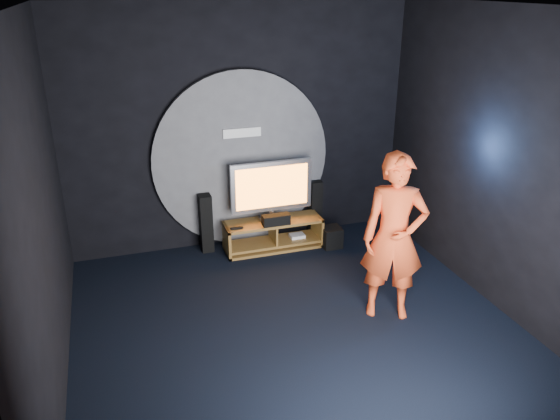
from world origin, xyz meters
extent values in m
plane|color=black|center=(0.00, 0.00, 0.00)|extent=(5.00, 5.00, 0.00)
cube|color=black|center=(0.00, 2.50, 1.75)|extent=(5.00, 0.04, 3.50)
cube|color=black|center=(0.00, -2.50, 1.75)|extent=(5.00, 0.04, 3.50)
cube|color=black|center=(-2.50, 0.00, 1.75)|extent=(0.04, 5.00, 3.50)
cube|color=black|center=(2.50, 0.00, 1.75)|extent=(0.04, 5.00, 3.50)
cube|color=black|center=(0.00, 0.00, 3.50)|extent=(5.00, 5.00, 0.01)
cylinder|color=#515156|center=(0.00, 2.44, 1.30)|extent=(2.60, 0.08, 2.60)
cube|color=white|center=(0.00, 2.39, 1.72)|extent=(0.55, 0.03, 0.13)
cube|color=olive|center=(0.35, 2.05, 0.43)|extent=(1.45, 0.45, 0.04)
cube|color=olive|center=(0.35, 2.05, 0.10)|extent=(1.41, 0.42, 0.04)
cube|color=olive|center=(-0.36, 2.05, 0.23)|extent=(0.04, 0.45, 0.45)
cube|color=olive|center=(1.06, 2.05, 0.23)|extent=(0.04, 0.45, 0.45)
cube|color=olive|center=(0.35, 2.05, 0.27)|extent=(0.03, 0.40, 0.29)
cube|color=olive|center=(0.35, 2.05, 0.02)|extent=(1.45, 0.45, 0.04)
cube|color=white|center=(0.73, 2.05, 0.14)|extent=(0.22, 0.16, 0.05)
cube|color=silver|center=(0.35, 2.12, 0.47)|extent=(0.36, 0.22, 0.04)
cylinder|color=silver|center=(0.35, 2.12, 0.54)|extent=(0.07, 0.07, 0.10)
cube|color=silver|center=(0.35, 2.12, 0.96)|extent=(1.21, 0.06, 0.75)
cube|color=orange|center=(0.35, 2.09, 0.96)|extent=(1.08, 0.01, 0.61)
cube|color=black|center=(0.35, 1.90, 0.53)|extent=(0.40, 0.15, 0.15)
cube|color=black|center=(-0.23, 1.93, 0.46)|extent=(0.18, 0.05, 0.02)
cube|color=black|center=(-0.60, 2.28, 0.44)|extent=(0.18, 0.20, 0.88)
cube|color=black|center=(1.13, 2.35, 0.44)|extent=(0.18, 0.20, 0.88)
cube|color=black|center=(1.20, 1.83, 0.15)|extent=(0.28, 0.28, 0.31)
imported|color=#DE461E|center=(1.16, -0.02, 1.00)|extent=(0.86, 0.73, 2.01)
camera|label=1|loc=(-1.81, -4.96, 3.72)|focal=35.00mm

